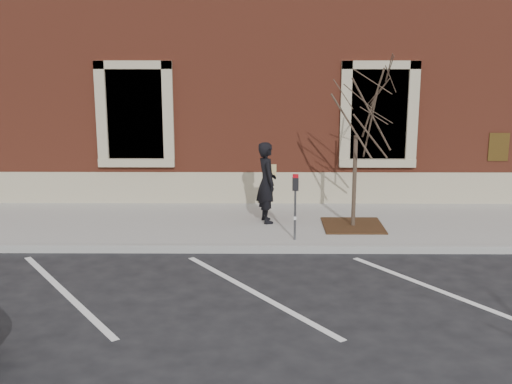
{
  "coord_description": "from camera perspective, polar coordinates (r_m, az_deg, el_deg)",
  "views": [
    {
      "loc": [
        0.09,
        -12.29,
        4.03
      ],
      "look_at": [
        0.0,
        0.6,
        1.1
      ],
      "focal_mm": 45.0,
      "sensor_mm": 36.0,
      "label": 1
    }
  ],
  "objects": [
    {
      "name": "tree_grate",
      "position": [
        14.34,
        8.61,
        -2.97
      ],
      "size": [
        1.31,
        1.31,
        0.03
      ],
      "primitive_type": "cube",
      "color": "#422515",
      "rests_on": "sidewalk_near"
    },
    {
      "name": "sapling",
      "position": [
        13.87,
        8.96,
        7.22
      ],
      "size": [
        2.2,
        2.2,
        3.67
      ],
      "color": "#4E392F",
      "rests_on": "sidewalk_near"
    },
    {
      "name": "parking_stripes",
      "position": [
        10.86,
        -0.1,
        -8.95
      ],
      "size": [
        28.0,
        4.4,
        0.01
      ],
      "primitive_type": null,
      "color": "silver",
      "rests_on": "ground"
    },
    {
      "name": "sidewalk_near",
      "position": [
        14.58,
        0.03,
        -2.93
      ],
      "size": [
        40.0,
        3.5,
        0.15
      ],
      "primitive_type": "cube",
      "color": "#9C9893",
      "rests_on": "ground"
    },
    {
      "name": "parking_meter",
      "position": [
        13.0,
        3.51,
        -0.24
      ],
      "size": [
        0.12,
        0.1,
        1.37
      ],
      "rotation": [
        0.0,
        0.0,
        0.17
      ],
      "color": "#595B60",
      "rests_on": "sidewalk_near"
    },
    {
      "name": "building_civic",
      "position": [
        20.03,
        0.15,
        12.71
      ],
      "size": [
        40.0,
        8.62,
        8.0
      ],
      "color": "brown",
      "rests_on": "ground"
    },
    {
      "name": "curb_near",
      "position": [
        12.86,
        -0.02,
        -5.1
      ],
      "size": [
        40.0,
        0.12,
        0.15
      ],
      "primitive_type": "cube",
      "color": "#9E9E99",
      "rests_on": "ground"
    },
    {
      "name": "man",
      "position": [
        14.34,
        0.95,
        0.85
      ],
      "size": [
        0.59,
        0.75,
        1.82
      ],
      "primitive_type": "imported",
      "rotation": [
        0.0,
        0.0,
        1.82
      ],
      "color": "black",
      "rests_on": "sidewalk_near"
    },
    {
      "name": "ground",
      "position": [
        12.93,
        -0.02,
        -5.35
      ],
      "size": [
        120.0,
        120.0,
        0.0
      ],
      "primitive_type": "plane",
      "color": "#28282B",
      "rests_on": "ground"
    }
  ]
}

